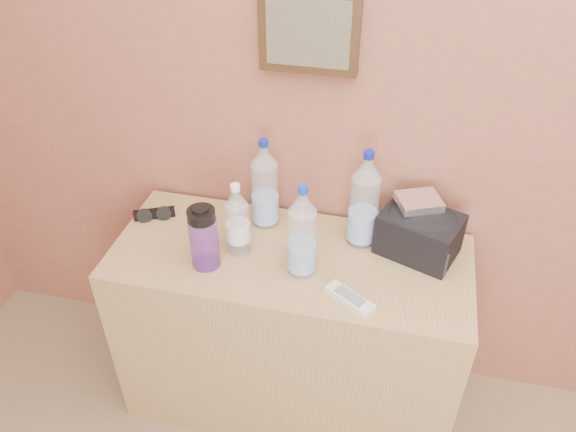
# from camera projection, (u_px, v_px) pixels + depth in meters

# --- Properties ---
(picture_frame) EXTENTS (0.30, 0.03, 0.25)m
(picture_frame) POSITION_uv_depth(u_px,v_px,m) (309.00, 32.00, 1.63)
(picture_frame) COLOR #382311
(picture_frame) RESTS_ON room_shell
(dresser) EXTENTS (1.19, 0.49, 0.74)m
(dresser) POSITION_uv_depth(u_px,v_px,m) (289.00, 331.00, 2.07)
(dresser) COLOR tan
(dresser) RESTS_ON ground
(pet_large_b) EXTENTS (0.09, 0.09, 0.33)m
(pet_large_b) POSITION_uv_depth(u_px,v_px,m) (265.00, 188.00, 1.90)
(pet_large_b) COLOR silver
(pet_large_b) RESTS_ON dresser
(pet_large_c) EXTENTS (0.09, 0.09, 0.35)m
(pet_large_c) POSITION_uv_depth(u_px,v_px,m) (364.00, 203.00, 1.81)
(pet_large_c) COLOR white
(pet_large_c) RESTS_ON dresser
(pet_large_d) EXTENTS (0.09, 0.09, 0.32)m
(pet_large_d) POSITION_uv_depth(u_px,v_px,m) (302.00, 235.00, 1.70)
(pet_large_d) COLOR silver
(pet_large_d) RESTS_ON dresser
(pet_small) EXTENTS (0.08, 0.08, 0.26)m
(pet_small) POSITION_uv_depth(u_px,v_px,m) (238.00, 223.00, 1.80)
(pet_small) COLOR white
(pet_small) RESTS_ON dresser
(nalgene_bottle) EXTENTS (0.09, 0.09, 0.22)m
(nalgene_bottle) POSITION_uv_depth(u_px,v_px,m) (204.00, 237.00, 1.75)
(nalgene_bottle) COLOR #672BA9
(nalgene_bottle) RESTS_ON dresser
(sunglasses) EXTENTS (0.15, 0.11, 0.04)m
(sunglasses) POSITION_uv_depth(u_px,v_px,m) (154.00, 214.00, 2.00)
(sunglasses) COLOR black
(sunglasses) RESTS_ON dresser
(ac_remote) EXTENTS (0.16, 0.13, 0.02)m
(ac_remote) POSITION_uv_depth(u_px,v_px,m) (350.00, 299.00, 1.67)
(ac_remote) COLOR white
(ac_remote) RESTS_ON dresser
(toiletry_bag) EXTENTS (0.29, 0.25, 0.17)m
(toiletry_bag) POSITION_uv_depth(u_px,v_px,m) (420.00, 232.00, 1.81)
(toiletry_bag) COLOR black
(toiletry_bag) RESTS_ON dresser
(foil_packet) EXTENTS (0.16, 0.15, 0.03)m
(foil_packet) POSITION_uv_depth(u_px,v_px,m) (419.00, 202.00, 1.78)
(foil_packet) COLOR silver
(foil_packet) RESTS_ON toiletry_bag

